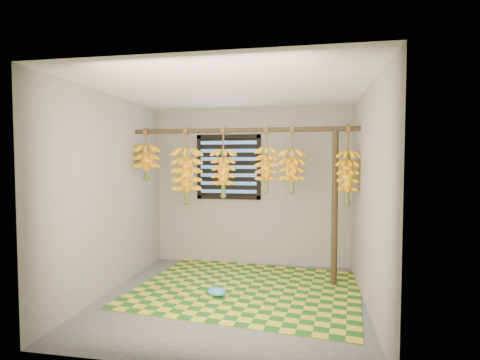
% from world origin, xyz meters
% --- Properties ---
extents(floor, '(3.00, 3.00, 0.01)m').
position_xyz_m(floor, '(0.00, 0.00, -0.01)').
color(floor, '#4B4B4B').
rests_on(floor, ground).
extents(ceiling, '(3.00, 3.00, 0.01)m').
position_xyz_m(ceiling, '(0.00, 0.00, 2.40)').
color(ceiling, silver).
rests_on(ceiling, wall_back).
extents(wall_back, '(3.00, 0.01, 2.40)m').
position_xyz_m(wall_back, '(0.00, 1.50, 1.20)').
color(wall_back, gray).
rests_on(wall_back, floor).
extents(wall_left, '(0.01, 3.00, 2.40)m').
position_xyz_m(wall_left, '(-1.50, 0.00, 1.20)').
color(wall_left, gray).
rests_on(wall_left, floor).
extents(wall_right, '(0.01, 3.00, 2.40)m').
position_xyz_m(wall_right, '(1.50, 0.00, 1.20)').
color(wall_right, gray).
rests_on(wall_right, floor).
extents(window, '(1.00, 0.04, 1.00)m').
position_xyz_m(window, '(-0.35, 1.48, 1.50)').
color(window, black).
rests_on(window, wall_back).
extents(hanging_pole, '(3.00, 0.06, 0.06)m').
position_xyz_m(hanging_pole, '(0.00, 0.70, 2.00)').
color(hanging_pole, '#412E1B').
rests_on(hanging_pole, wall_left).
extents(support_post, '(0.08, 0.08, 2.00)m').
position_xyz_m(support_post, '(1.20, 0.70, 1.00)').
color(support_post, '#412E1B').
rests_on(support_post, floor).
extents(woven_mat, '(2.92, 2.44, 0.01)m').
position_xyz_m(woven_mat, '(0.13, 0.35, 0.01)').
color(woven_mat, '#1E5619').
rests_on(woven_mat, floor).
extents(plastic_bag, '(0.28, 0.24, 0.10)m').
position_xyz_m(plastic_bag, '(-0.18, 0.02, 0.06)').
color(plastic_bag, '#3B99DF').
rests_on(plastic_bag, woven_mat).
extents(banana_bunch_a, '(0.33, 0.33, 0.71)m').
position_xyz_m(banana_bunch_a, '(-1.35, 0.70, 1.58)').
color(banana_bunch_a, brown).
rests_on(banana_bunch_a, hanging_pole).
extents(banana_bunch_b, '(0.40, 0.40, 1.04)m').
position_xyz_m(banana_bunch_b, '(-0.77, 0.70, 1.39)').
color(banana_bunch_b, brown).
rests_on(banana_bunch_b, hanging_pole).
extents(banana_bunch_c, '(0.32, 0.32, 0.94)m').
position_xyz_m(banana_bunch_c, '(-0.25, 0.70, 1.43)').
color(banana_bunch_c, brown).
rests_on(banana_bunch_c, hanging_pole).
extents(banana_bunch_d, '(0.30, 0.30, 0.86)m').
position_xyz_m(banana_bunch_d, '(0.32, 0.70, 1.49)').
color(banana_bunch_d, brown).
rests_on(banana_bunch_d, hanging_pole).
extents(banana_bunch_e, '(0.33, 0.33, 0.87)m').
position_xyz_m(banana_bunch_e, '(0.65, 0.70, 1.47)').
color(banana_bunch_e, brown).
rests_on(banana_bunch_e, hanging_pole).
extents(banana_bunch_f, '(0.29, 0.29, 1.01)m').
position_xyz_m(banana_bunch_f, '(1.35, 0.70, 1.39)').
color(banana_bunch_f, brown).
rests_on(banana_bunch_f, hanging_pole).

